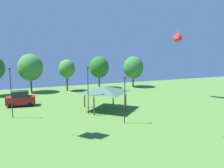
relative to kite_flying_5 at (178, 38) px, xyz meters
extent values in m
ellipsoid|color=red|center=(0.00, 0.00, 0.00)|extent=(3.02, 3.55, 1.15)
cube|color=yellow|center=(0.00, 0.00, 0.24)|extent=(0.17, 0.18, 1.07)
cube|color=maroon|center=(-14.11, 20.53, -9.17)|extent=(4.55, 2.23, 1.23)
cube|color=#1E232D|center=(-14.11, 20.53, -8.12)|extent=(2.56, 1.91, 0.86)
cylinder|color=black|center=(-12.82, 19.49, -9.79)|extent=(0.66, 0.27, 0.64)
cylinder|color=black|center=(-12.67, 21.35, -9.79)|extent=(0.66, 0.27, 0.64)
cylinder|color=black|center=(-15.54, 19.71, -9.79)|extent=(0.66, 0.27, 0.64)
cylinder|color=black|center=(-15.39, 21.58, -9.79)|extent=(0.66, 0.27, 0.64)
cylinder|color=brown|center=(-4.91, 11.23, -8.81)|extent=(0.20, 0.20, 2.60)
cylinder|color=brown|center=(-0.10, 11.23, -8.81)|extent=(0.20, 0.20, 2.60)
cylinder|color=brown|center=(-4.91, 15.98, -8.81)|extent=(0.20, 0.20, 2.60)
cylinder|color=brown|center=(-0.10, 15.98, -8.81)|extent=(0.20, 0.20, 2.60)
pyramid|color=#3D604C|center=(-2.50, 13.61, -7.01)|extent=(6.23, 6.15, 1.00)
cylinder|color=#2D2D33|center=(-5.48, 12.01, -6.90)|extent=(0.12, 0.12, 6.41)
cube|color=#4C4C51|center=(-5.48, 12.01, -3.57)|extent=(0.36, 0.20, 0.24)
cylinder|color=#2D2D33|center=(-15.29, 14.09, -6.91)|extent=(0.12, 0.12, 6.40)
cube|color=#4C4C51|center=(-15.29, 14.09, -3.59)|extent=(0.36, 0.20, 0.24)
cylinder|color=#2D2D33|center=(-2.50, 6.46, -7.31)|extent=(0.12, 0.12, 5.58)
cube|color=#4C4C51|center=(-2.50, 6.46, -4.40)|extent=(0.36, 0.20, 0.24)
cylinder|color=brown|center=(-11.78, 32.48, -8.47)|extent=(0.36, 0.36, 3.27)
ellipsoid|color=#3D7F38|center=(-11.78, 32.48, -4.93)|extent=(5.07, 5.07, 5.58)
cylinder|color=brown|center=(-4.49, 31.31, -8.37)|extent=(0.36, 0.36, 3.47)
ellipsoid|color=#3D7F38|center=(-4.49, 31.31, -5.32)|extent=(3.51, 3.51, 3.86)
cylinder|color=brown|center=(3.12, 32.25, -8.54)|extent=(0.36, 0.36, 3.12)
ellipsoid|color=#286628|center=(3.12, 32.25, -5.31)|extent=(4.47, 4.47, 4.92)
cylinder|color=brown|center=(11.10, 30.69, -8.68)|extent=(0.36, 0.36, 2.86)
ellipsoid|color=#337533|center=(11.10, 30.69, -5.48)|extent=(4.71, 4.71, 5.18)
camera|label=1|loc=(-14.50, -19.00, -0.93)|focal=38.00mm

